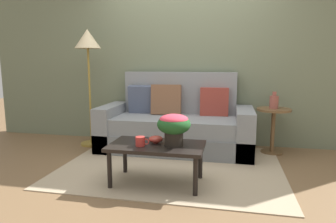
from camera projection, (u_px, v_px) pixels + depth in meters
The scene contains 11 objects.
ground_plane at pixel (171, 168), 3.49m from camera, with size 14.00×14.00×0.00m, color brown.
wall_back at pixel (188, 43), 4.47m from camera, with size 6.40×0.12×2.98m, color slate.
area_rug at pixel (172, 166), 3.56m from camera, with size 2.52×1.93×0.01m, color tan.
couch at pixel (176, 126), 4.22m from camera, with size 2.08×0.88×1.07m.
coffee_table at pixel (157, 149), 3.00m from camera, with size 0.94×0.54×0.41m.
side_table at pixel (273, 123), 4.02m from camera, with size 0.44×0.44×0.61m.
floor_lamp at pixel (88, 49), 4.28m from camera, with size 0.37×0.37×1.68m.
potted_plant at pixel (174, 125), 2.91m from camera, with size 0.33×0.33×0.31m.
coffee_mug at pixel (141, 141), 2.93m from camera, with size 0.14×0.09×0.09m.
snack_bowl at pixel (156, 139), 3.04m from camera, with size 0.15×0.15×0.07m.
table_vase at pixel (274, 102), 3.98m from camera, with size 0.12×0.12×0.22m.
Camera 1 is at (0.66, -3.27, 1.22)m, focal length 32.19 mm.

